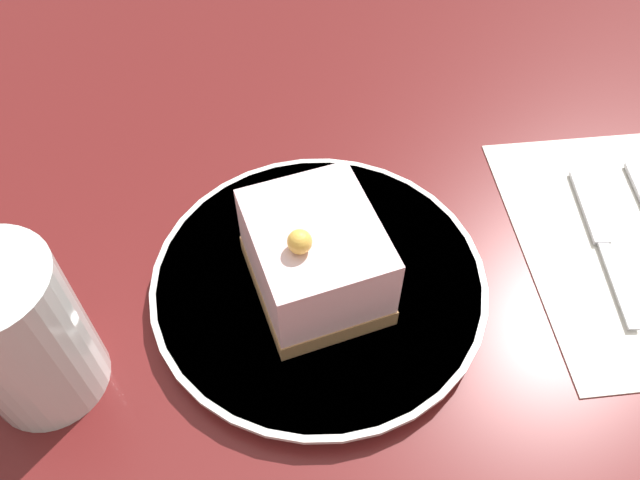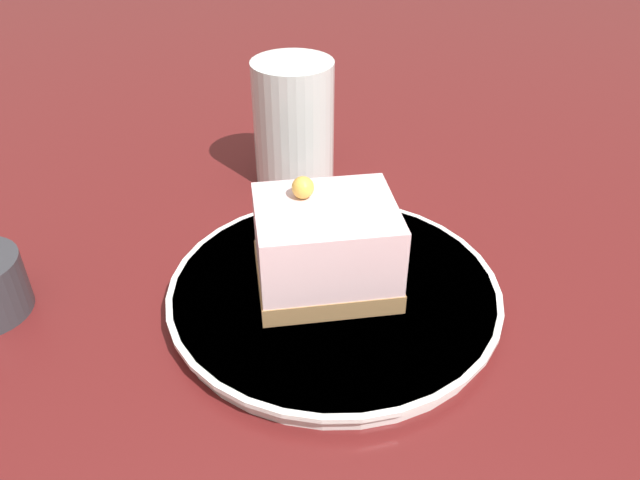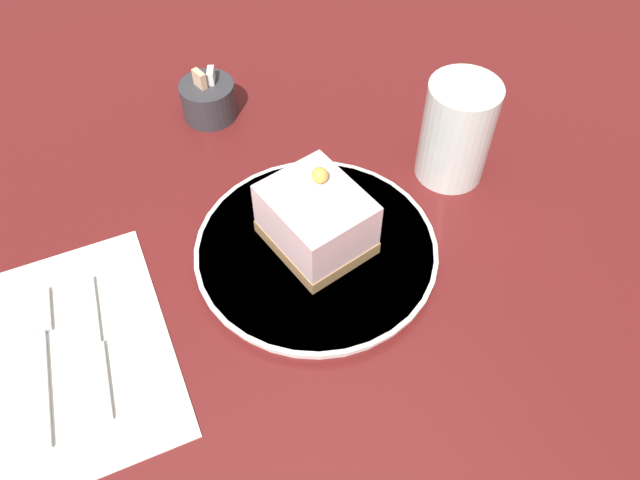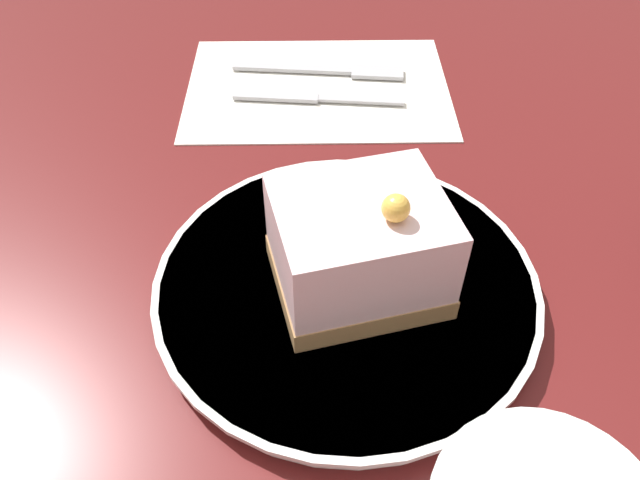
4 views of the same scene
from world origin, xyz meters
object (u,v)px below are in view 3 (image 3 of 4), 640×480
object	(u,v)px
cake_slice	(316,219)
sugar_bowl	(210,99)
drinking_glass	(457,132)
plate	(316,251)
fork	(41,348)
knife	(98,357)

from	to	relation	value
cake_slice	sugar_bowl	xyz separation A→B (m)	(-0.03, 0.26, -0.03)
cake_slice	drinking_glass	xyz separation A→B (m)	(0.20, 0.04, 0.01)
sugar_bowl	drinking_glass	distance (m)	0.32
plate	fork	bearing A→B (deg)	179.28
cake_slice	knife	xyz separation A→B (m)	(-0.25, -0.04, -0.05)
cake_slice	sugar_bowl	distance (m)	0.27
plate	fork	distance (m)	0.29
drinking_glass	cake_slice	bearing A→B (deg)	-167.23
fork	drinking_glass	bearing A→B (deg)	12.10
fork	sugar_bowl	bearing A→B (deg)	52.09
cake_slice	knife	bearing A→B (deg)	175.69
sugar_bowl	fork	bearing A→B (deg)	-134.24
plate	sugar_bowl	world-z (taller)	sugar_bowl
plate	drinking_glass	bearing A→B (deg)	14.91
cake_slice	sugar_bowl	world-z (taller)	cake_slice
knife	drinking_glass	xyz separation A→B (m)	(0.44, 0.08, 0.06)
plate	sugar_bowl	bearing A→B (deg)	96.24
fork	sugar_bowl	world-z (taller)	sugar_bowl
knife	fork	bearing A→B (deg)	152.88
knife	sugar_bowl	xyz separation A→B (m)	(0.21, 0.30, 0.02)
cake_slice	fork	size ratio (longest dim) A/B	0.71
knife	cake_slice	bearing A→B (deg)	14.95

